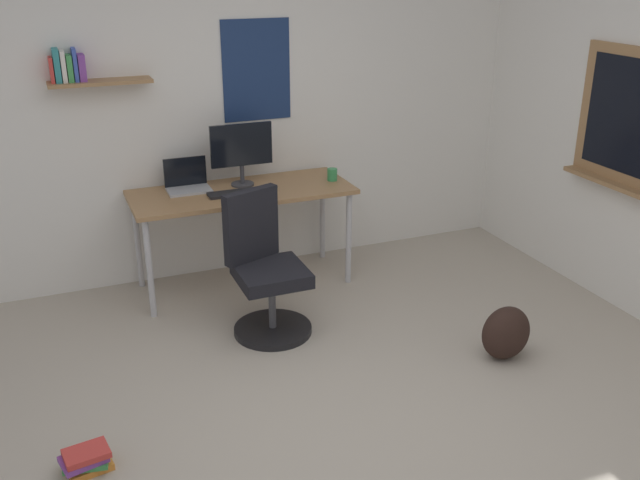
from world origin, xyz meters
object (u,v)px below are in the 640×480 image
at_px(desk, 242,199).
at_px(coffee_mug, 332,175).
at_px(computer_mouse, 271,188).
at_px(book_stack_on_floor, 87,460).
at_px(office_chair, 265,274).
at_px(monitor_primary, 241,150).
at_px(keyboard, 234,193).
at_px(laptop, 187,183).
at_px(backpack, 506,333).

relative_size(desk, coffee_mug, 17.48).
relative_size(computer_mouse, book_stack_on_floor, 0.40).
distance_m(computer_mouse, coffee_mug, 0.51).
relative_size(office_chair, coffee_mug, 10.33).
relative_size(computer_mouse, coffee_mug, 1.13).
relative_size(office_chair, book_stack_on_floor, 3.69).
xyz_separation_m(office_chair, computer_mouse, (0.27, 0.65, 0.36)).
xyz_separation_m(coffee_mug, book_stack_on_floor, (-2.03, -1.72, -0.74)).
bearing_deg(book_stack_on_floor, office_chair, 39.01).
relative_size(office_chair, computer_mouse, 9.13).
bearing_deg(computer_mouse, monitor_primary, 130.82).
distance_m(desk, monitor_primary, 0.36).
height_order(computer_mouse, coffee_mug, coffee_mug).
bearing_deg(desk, book_stack_on_floor, -127.09).
distance_m(keyboard, computer_mouse, 0.28).
bearing_deg(monitor_primary, laptop, 173.16).
relative_size(laptop, coffee_mug, 3.37).
distance_m(office_chair, coffee_mug, 1.11).
relative_size(office_chair, keyboard, 2.57).
distance_m(desk, backpack, 2.09).
bearing_deg(keyboard, monitor_primary, 56.83).
height_order(keyboard, computer_mouse, computer_mouse).
xyz_separation_m(laptop, book_stack_on_floor, (-0.96, -1.90, -0.75)).
bearing_deg(desk, monitor_primary, 68.88).
distance_m(office_chair, backpack, 1.57).
xyz_separation_m(desk, book_stack_on_floor, (-1.32, -1.75, -0.62)).
xyz_separation_m(laptop, coffee_mug, (1.07, -0.18, -0.01)).
xyz_separation_m(office_chair, backpack, (1.26, -0.91, -0.23)).
relative_size(laptop, keyboard, 0.84).
xyz_separation_m(desk, backpack, (1.19, -1.64, -0.51)).
height_order(computer_mouse, backpack, computer_mouse).
height_order(desk, backpack, desk).
height_order(office_chair, keyboard, office_chair).
distance_m(laptop, monitor_primary, 0.46).
bearing_deg(office_chair, monitor_primary, 82.69).
bearing_deg(computer_mouse, coffee_mug, 5.66).
bearing_deg(book_stack_on_floor, backpack, 2.45).
xyz_separation_m(office_chair, keyboard, (-0.01, 0.65, 0.36)).
bearing_deg(coffee_mug, office_chair, -137.70).
bearing_deg(computer_mouse, backpack, -57.53).
xyz_separation_m(laptop, backpack, (1.55, -1.79, -0.63)).
height_order(desk, laptop, laptop).
height_order(coffee_mug, book_stack_on_floor, coffee_mug).
xyz_separation_m(monitor_primary, keyboard, (-0.12, -0.18, -0.26)).
relative_size(desk, office_chair, 1.69).
xyz_separation_m(computer_mouse, backpack, (0.99, -1.56, -0.60)).
bearing_deg(keyboard, backpack, -50.80).
height_order(monitor_primary, backpack, monitor_primary).
bearing_deg(laptop, coffee_mug, -9.73).
xyz_separation_m(desk, office_chair, (-0.07, -0.73, -0.28)).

